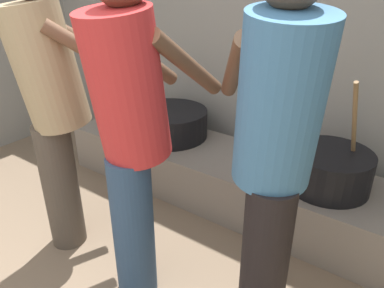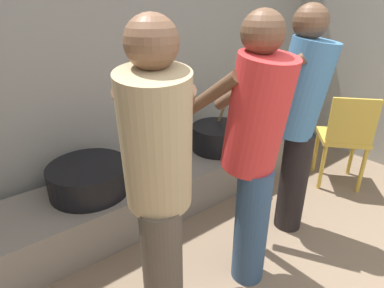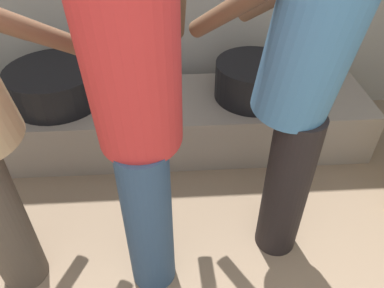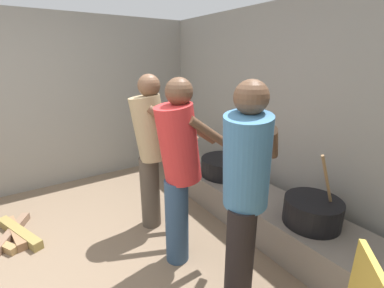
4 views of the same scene
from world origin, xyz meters
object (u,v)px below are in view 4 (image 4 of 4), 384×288
at_px(cooking_pot_main, 312,211).
at_px(cook_in_blue_shirt, 245,186).
at_px(cook_in_tan_shirt, 151,145).
at_px(cook_in_red_shirt, 179,164).
at_px(cooking_pot_secondary, 224,166).

bearing_deg(cooking_pot_main, cook_in_blue_shirt, -91.85).
relative_size(cooking_pot_main, cook_in_blue_shirt, 0.42).
bearing_deg(cook_in_tan_shirt, cook_in_red_shirt, -2.89).
distance_m(cook_in_red_shirt, cook_in_blue_shirt, 0.61).
relative_size(cook_in_red_shirt, cook_in_blue_shirt, 0.99).
distance_m(cooking_pot_main, cook_in_tan_shirt, 1.58).
bearing_deg(cooking_pot_secondary, cooking_pot_main, -1.69).
xyz_separation_m(cook_in_blue_shirt, cook_in_tan_shirt, (-1.18, -0.11, -0.01)).
relative_size(cooking_pot_main, cooking_pot_secondary, 1.20).
xyz_separation_m(cook_in_red_shirt, cook_in_blue_shirt, (0.60, 0.14, 0.01)).
height_order(cooking_pot_main, cooking_pot_secondary, cooking_pot_main).
xyz_separation_m(cooking_pot_main, cook_in_tan_shirt, (-1.21, -0.92, 0.44)).
bearing_deg(cook_in_red_shirt, cook_in_tan_shirt, 177.11).
bearing_deg(cook_in_red_shirt, cooking_pot_secondary, 120.72).
bearing_deg(cook_in_tan_shirt, cooking_pot_secondary, 90.00).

